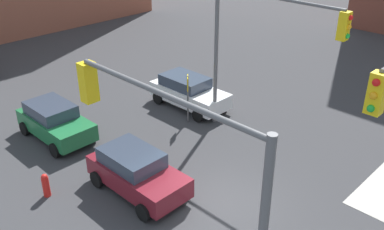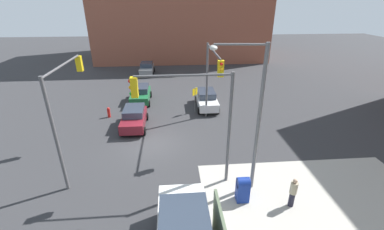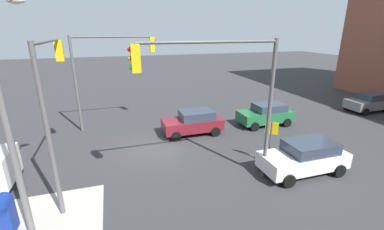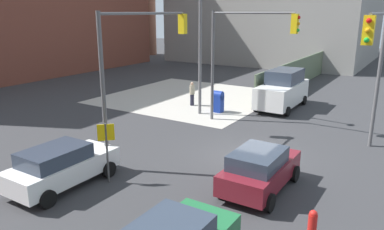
# 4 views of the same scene
# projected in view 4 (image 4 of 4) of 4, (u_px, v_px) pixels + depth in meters

# --- Properties ---
(ground_plane) EXTENTS (120.00, 120.00, 0.00)m
(ground_plane) POSITION_uv_depth(u_px,v_px,m) (249.00, 157.00, 17.26)
(ground_plane) COLOR #333335
(sidewalk_corner) EXTENTS (12.00, 12.00, 0.01)m
(sidewalk_corner) POSITION_uv_depth(u_px,v_px,m) (190.00, 97.00, 29.22)
(sidewalk_corner) COLOR #ADA89E
(sidewalk_corner) RESTS_ON ground
(construction_fence) EXTENTS (21.10, 0.12, 2.40)m
(construction_fence) POSITION_uv_depth(u_px,v_px,m) (301.00, 72.00, 33.70)
(construction_fence) COLOR #56664C
(construction_fence) RESTS_ON ground
(traffic_signal_nw_corner) EXTENTS (6.16, 0.36, 6.50)m
(traffic_signal_nw_corner) POSITION_uv_depth(u_px,v_px,m) (140.00, 53.00, 16.59)
(traffic_signal_nw_corner) COLOR #59595B
(traffic_signal_nw_corner) RESTS_ON ground
(traffic_signal_se_corner) EXTENTS (5.61, 0.36, 6.50)m
(traffic_signal_se_corner) POSITION_uv_depth(u_px,v_px,m) (376.00, 57.00, 15.62)
(traffic_signal_se_corner) COLOR #59595B
(traffic_signal_se_corner) RESTS_ON ground
(traffic_signal_ne_corner) EXTENTS (0.36, 5.16, 6.50)m
(traffic_signal_ne_corner) POSITION_uv_depth(u_px,v_px,m) (243.00, 46.00, 21.00)
(traffic_signal_ne_corner) COLOR #59595B
(traffic_signal_ne_corner) RESTS_ON ground
(street_lamp_corner) EXTENTS (0.61, 2.67, 8.00)m
(street_lamp_corner) POSITION_uv_depth(u_px,v_px,m) (205.00, 41.00, 23.00)
(street_lamp_corner) COLOR slate
(street_lamp_corner) RESTS_ON ground
(warning_sign_two_way) EXTENTS (0.48, 0.48, 2.40)m
(warning_sign_two_way) POSITION_uv_depth(u_px,v_px,m) (107.00, 143.00, 14.26)
(warning_sign_two_way) COLOR #4C4C4C
(warning_sign_two_way) RESTS_ON ground
(mailbox_blue) EXTENTS (0.56, 0.64, 1.43)m
(mailbox_blue) POSITION_uv_depth(u_px,v_px,m) (218.00, 101.00, 24.68)
(mailbox_blue) COLOR navy
(mailbox_blue) RESTS_ON ground
(fire_hydrant) EXTENTS (0.26, 0.26, 0.94)m
(fire_hydrant) POSITION_uv_depth(u_px,v_px,m) (312.00, 224.00, 10.90)
(fire_hydrant) COLOR red
(fire_hydrant) RESTS_ON ground
(hatchback_maroon) EXTENTS (4.01, 2.02, 1.62)m
(hatchback_maroon) POSITION_uv_depth(u_px,v_px,m) (260.00, 169.00, 13.84)
(hatchback_maroon) COLOR maroon
(hatchback_maroon) RESTS_ON ground
(hatchback_white) EXTENTS (4.29, 2.02, 1.62)m
(hatchback_white) POSITION_uv_depth(u_px,v_px,m) (61.00, 165.00, 14.15)
(hatchback_white) COLOR white
(hatchback_white) RESTS_ON ground
(van_white_delivery) EXTENTS (5.40, 2.32, 2.62)m
(van_white_delivery) POSITION_uv_depth(u_px,v_px,m) (283.00, 90.00, 25.64)
(van_white_delivery) COLOR white
(van_white_delivery) RESTS_ON ground
(pedestrian_crossing) EXTENTS (0.36, 0.36, 1.69)m
(pedestrian_crossing) POSITION_uv_depth(u_px,v_px,m) (192.00, 93.00, 26.37)
(pedestrian_crossing) COLOR #9E937A
(pedestrian_crossing) RESTS_ON ground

